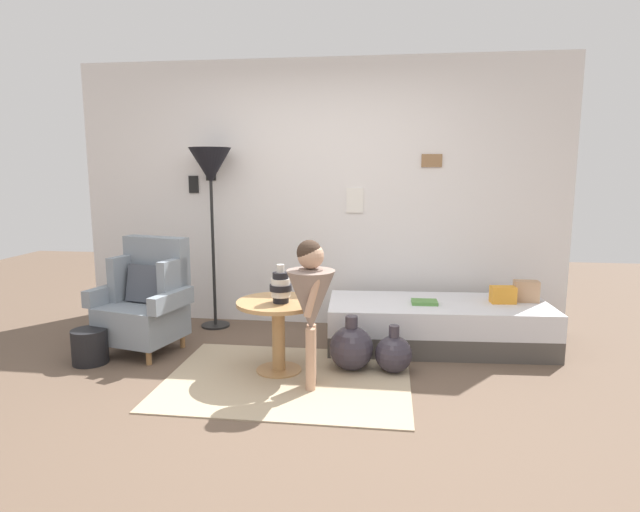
{
  "coord_description": "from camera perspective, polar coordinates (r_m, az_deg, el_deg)",
  "views": [
    {
      "loc": [
        0.7,
        -3.23,
        1.54
      ],
      "look_at": [
        0.15,
        0.95,
        0.85
      ],
      "focal_mm": 29.43,
      "sensor_mm": 36.0,
      "label": 1
    }
  ],
  "objects": [
    {
      "name": "side_table",
      "position": [
        4.04,
        -4.55,
        -6.99
      ],
      "size": [
        0.64,
        0.64,
        0.56
      ],
      "color": "tan",
      "rests_on": "ground"
    },
    {
      "name": "magazine_basket",
      "position": [
        4.67,
        -23.74,
        -8.98
      ],
      "size": [
        0.28,
        0.28,
        0.28
      ],
      "primitive_type": "cylinder",
      "color": "black",
      "rests_on": "ground"
    },
    {
      "name": "book_on_daybed",
      "position": [
        4.63,
        11.29,
        -4.94
      ],
      "size": [
        0.22,
        0.16,
        0.03
      ],
      "primitive_type": "cube",
      "rotation": [
        0.0,
        0.0,
        0.02
      ],
      "color": "#538C40",
      "rests_on": "daybed"
    },
    {
      "name": "demijohn_far",
      "position": [
        4.14,
        8.0,
        -10.48
      ],
      "size": [
        0.29,
        0.29,
        0.37
      ],
      "color": "#332D38",
      "rests_on": "ground"
    },
    {
      "name": "ground_plane",
      "position": [
        3.65,
        -4.45,
        -15.71
      ],
      "size": [
        12.0,
        12.0,
        0.0
      ],
      "primitive_type": "plane",
      "color": "brown"
    },
    {
      "name": "person_child",
      "position": [
        3.65,
        -1.01,
        -4.33
      ],
      "size": [
        0.34,
        0.34,
        1.07
      ],
      "color": "tan",
      "rests_on": "ground"
    },
    {
      "name": "rug",
      "position": [
        4.02,
        -3.5,
        -13.21
      ],
      "size": [
        1.8,
        1.36,
        0.01
      ],
      "primitive_type": "cube",
      "color": "tan",
      "rests_on": "ground"
    },
    {
      "name": "armchair",
      "position": [
        4.75,
        -18.36,
        -4.6
      ],
      "size": [
        0.85,
        0.72,
        0.97
      ],
      "color": "#9E7042",
      "rests_on": "ground"
    },
    {
      "name": "demijohn_near",
      "position": [
        4.15,
        3.41,
        -9.92
      ],
      "size": [
        0.35,
        0.35,
        0.43
      ],
      "color": "#332D38",
      "rests_on": "ground"
    },
    {
      "name": "gallery_wall",
      "position": [
        5.23,
        -0.2,
        6.67
      ],
      "size": [
        4.8,
        0.12,
        2.6
      ],
      "color": "silver",
      "rests_on": "ground"
    },
    {
      "name": "floor_lamp",
      "position": [
        5.17,
        -11.82,
        8.91
      ],
      "size": [
        0.4,
        0.4,
        1.75
      ],
      "color": "black",
      "rests_on": "ground"
    },
    {
      "name": "pillow_head",
      "position": [
        4.95,
        21.5,
        -3.58
      ],
      "size": [
        0.21,
        0.13,
        0.19
      ],
      "primitive_type": "cube",
      "rotation": [
        0.0,
        0.0,
        -0.03
      ],
      "color": "tan",
      "rests_on": "daybed"
    },
    {
      "name": "vase_striped",
      "position": [
        3.92,
        -4.3,
        -3.35
      ],
      "size": [
        0.17,
        0.17,
        0.29
      ],
      "color": "black",
      "rests_on": "side_table"
    },
    {
      "name": "pillow_mid",
      "position": [
        4.83,
        19.27,
        -4.0
      ],
      "size": [
        0.22,
        0.14,
        0.15
      ],
      "primitive_type": "cube",
      "rotation": [
        0.0,
        0.0,
        0.1
      ],
      "color": "orange",
      "rests_on": "daybed"
    },
    {
      "name": "daybed",
      "position": [
        4.77,
        12.67,
        -7.26
      ],
      "size": [
        1.94,
        0.91,
        0.4
      ],
      "color": "#4C4742",
      "rests_on": "ground"
    }
  ]
}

